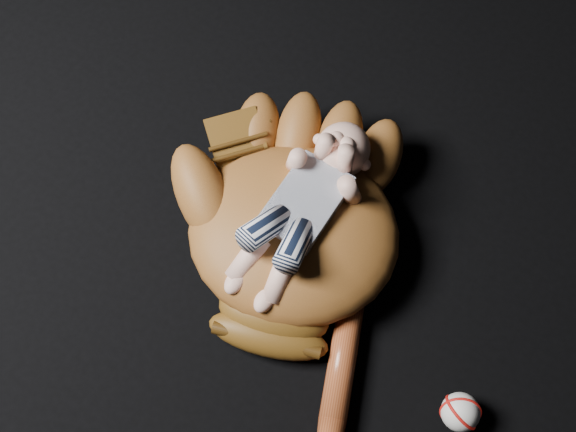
# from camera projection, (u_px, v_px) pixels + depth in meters

# --- Properties ---
(baseball_glove) EXTENTS (0.63, 0.66, 0.17)m
(baseball_glove) POSITION_uv_depth(u_px,v_px,m) (294.00, 228.00, 1.26)
(baseball_glove) COLOR brown
(baseball_glove) RESTS_ON ground
(newborn_baby) EXTENTS (0.18, 0.37, 0.15)m
(newborn_baby) POSITION_uv_depth(u_px,v_px,m) (297.00, 214.00, 1.21)
(newborn_baby) COLOR #F6B79E
(newborn_baby) RESTS_ON baseball_glove
(baseball) EXTENTS (0.07, 0.07, 0.06)m
(baseball) POSITION_uv_depth(u_px,v_px,m) (460.00, 412.00, 1.18)
(baseball) COLOR white
(baseball) RESTS_ON ground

